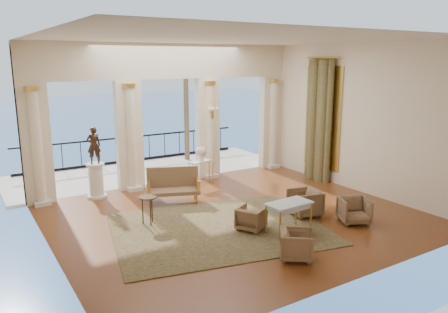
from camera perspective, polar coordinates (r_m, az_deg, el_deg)
floor at (r=11.51m, az=1.45°, el=-7.80°), size 9.00×9.00×0.00m
room_walls at (r=9.94m, az=5.10°, el=6.00°), size 9.00×9.00×9.00m
arcade at (r=14.21m, az=-7.06°, el=6.73°), size 9.00×0.56×4.50m
terrace at (r=16.46m, az=-9.74°, el=-1.87°), size 10.00×3.60×0.10m
balustrade at (r=17.81m, az=-11.76°, el=0.67°), size 9.00×0.06×1.03m
palm_tree at (r=17.51m, az=-5.07°, el=12.82°), size 2.00×2.00×4.50m
sea at (r=69.97m, az=-26.77°, el=3.03°), size 160.00×160.00×0.00m
curtain at (r=14.80m, az=12.24°, el=4.58°), size 0.33×1.40×4.09m
window_frame at (r=14.92m, az=12.77°, el=4.93°), size 0.04×1.60×3.40m
wall_sconce at (r=14.62m, az=-1.50°, el=5.59°), size 0.30×0.11×0.33m
rug at (r=10.69m, az=-0.71°, el=-9.38°), size 5.67×4.82×0.02m
armchair_a at (r=9.21m, az=9.47°, el=-11.14°), size 0.88×0.89×0.67m
armchair_b at (r=11.43m, az=16.65°, el=-6.60°), size 0.91×0.89×0.71m
armchair_c at (r=11.65m, az=10.52°, el=-5.79°), size 0.83×0.87×0.76m
armchair_d at (r=10.57m, az=3.58°, el=-7.93°), size 0.79×0.80×0.62m
settee at (r=12.61m, az=-6.67°, el=-3.72°), size 1.61×1.13×0.98m
game_table at (r=10.39m, az=8.48°, el=-6.36°), size 1.11×0.64×0.74m
pedestal at (r=13.41m, az=-16.36°, el=-3.11°), size 0.57×0.57×1.04m
statue at (r=13.17m, az=-16.65°, el=1.42°), size 0.42×0.31×1.08m
console_table at (r=14.16m, az=-3.03°, el=-1.11°), size 0.89×0.51×0.80m
urn at (r=14.07m, az=-3.05°, el=0.50°), size 0.36×0.36×0.47m
side_table at (r=10.92m, az=-9.90°, el=-5.69°), size 0.45×0.45×0.72m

